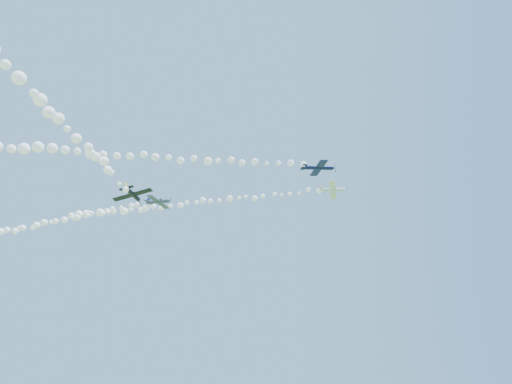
# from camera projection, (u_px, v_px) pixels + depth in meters

# --- Properties ---
(plane_white) EXTENTS (6.94, 7.24, 2.58)m
(plane_white) POSITION_uv_depth(u_px,v_px,m) (333.00, 190.00, 104.53)
(plane_white) COLOR white
(smoke_trail_white) EXTENTS (70.70, 12.84, 2.96)m
(smoke_trail_white) POSITION_uv_depth(u_px,v_px,m) (187.00, 204.00, 112.11)
(smoke_trail_white) COLOR white
(plane_navy) EXTENTS (8.07, 8.55, 2.16)m
(plane_navy) POSITION_uv_depth(u_px,v_px,m) (318.00, 168.00, 93.67)
(plane_navy) COLOR #0D123B
(smoke_trail_navy) EXTENTS (80.82, 20.93, 3.12)m
(smoke_trail_navy) POSITION_uv_depth(u_px,v_px,m) (111.00, 154.00, 87.49)
(smoke_trail_navy) COLOR white
(plane_grey) EXTENTS (6.99, 7.44, 2.77)m
(plane_grey) POSITION_uv_depth(u_px,v_px,m) (158.00, 202.00, 98.82)
(plane_grey) COLOR #394054
(smoke_trail_grey) EXTENTS (74.58, 27.74, 3.19)m
(smoke_trail_grey) POSITION_uv_depth(u_px,v_px,m) (28.00, 227.00, 113.82)
(smoke_trail_grey) COLOR white
(plane_black) EXTENTS (6.79, 6.68, 2.02)m
(plane_black) POSITION_uv_depth(u_px,v_px,m) (133.00, 194.00, 74.63)
(plane_black) COLOR black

